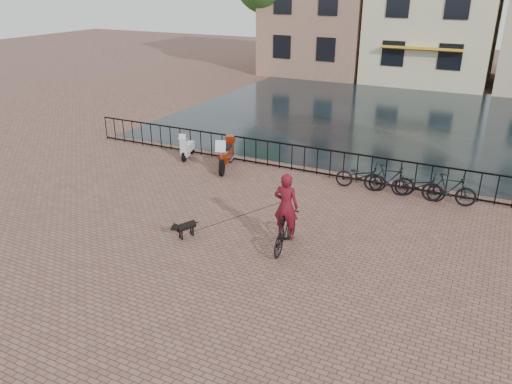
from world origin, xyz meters
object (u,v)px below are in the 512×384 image
at_px(motorcycle, 226,151).
at_px(dog, 186,228).
at_px(cyclist, 286,216).
at_px(scooter, 188,144).

bearing_deg(motorcycle, dog, -89.12).
relative_size(dog, motorcycle, 0.41).
xyz_separation_m(cyclist, motorcycle, (-4.42, 4.62, -0.25)).
height_order(cyclist, dog, cyclist).
bearing_deg(scooter, dog, -71.97).
relative_size(cyclist, scooter, 1.90).
distance_m(cyclist, motorcycle, 6.40).
distance_m(cyclist, dog, 2.86).
relative_size(cyclist, dog, 3.03).
xyz_separation_m(dog, scooter, (-3.74, 5.70, 0.32)).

